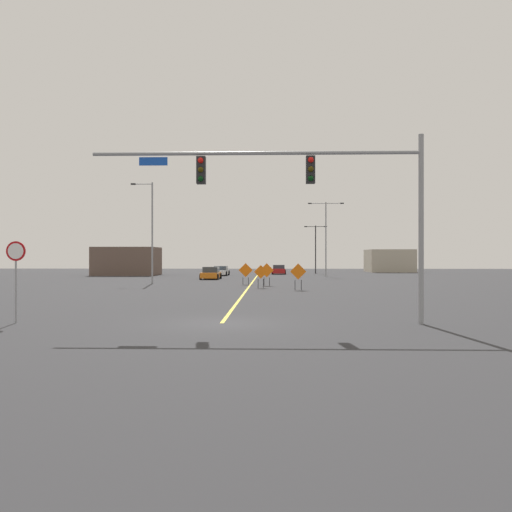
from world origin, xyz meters
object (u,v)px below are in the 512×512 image
at_px(traffic_signal_assembly, 311,185).
at_px(street_lamp_near_left, 326,233).
at_px(stop_sign, 16,266).
at_px(street_lamp_mid_left, 151,228).
at_px(car_white_distant, 221,271).
at_px(construction_sign_median_far, 246,271).
at_px(street_lamp_near_right, 316,245).
at_px(construction_sign_left_shoulder, 298,273).
at_px(car_red_far, 279,270).
at_px(construction_sign_right_shoulder, 261,273).
at_px(construction_sign_left_lane, 267,271).
at_px(car_orange_approaching, 211,274).

distance_m(traffic_signal_assembly, street_lamp_near_left, 47.52).
distance_m(traffic_signal_assembly, stop_sign, 11.78).
xyz_separation_m(street_lamp_mid_left, street_lamp_near_left, (18.25, 17.80, 0.35)).
bearing_deg(car_white_distant, construction_sign_median_far, -78.92).
relative_size(street_lamp_near_right, construction_sign_median_far, 3.65).
relative_size(construction_sign_left_shoulder, car_red_far, 0.46).
height_order(street_lamp_near_right, car_red_far, street_lamp_near_right).
xyz_separation_m(construction_sign_right_shoulder, car_white_distant, (-5.95, 28.09, -0.60)).
xyz_separation_m(construction_sign_left_lane, car_orange_approaching, (-6.42, 13.27, -0.62)).
xyz_separation_m(traffic_signal_assembly, car_red_far, (-0.47, 56.72, -4.68)).
bearing_deg(street_lamp_mid_left, street_lamp_near_left, 44.29).
height_order(street_lamp_mid_left, construction_sign_left_lane, street_lamp_mid_left).
bearing_deg(car_white_distant, traffic_signal_assembly, -80.70).
relative_size(construction_sign_right_shoulder, car_white_distant, 0.44).
relative_size(street_lamp_mid_left, street_lamp_near_right, 1.34).
bearing_deg(stop_sign, car_orange_approaching, 85.65).
height_order(stop_sign, car_red_far, stop_sign).
relative_size(construction_sign_left_shoulder, car_orange_approaching, 0.50).
bearing_deg(street_lamp_mid_left, car_orange_approaching, 65.53).
bearing_deg(construction_sign_median_far, car_white_distant, 101.08).
bearing_deg(car_red_far, construction_sign_median_far, -96.80).
xyz_separation_m(car_white_distant, car_red_far, (7.87, 5.81, 0.03)).
bearing_deg(traffic_signal_assembly, stop_sign, -179.07).
relative_size(stop_sign, car_red_far, 0.71).
bearing_deg(construction_sign_left_shoulder, street_lamp_near_right, 83.35).
distance_m(traffic_signal_assembly, car_orange_approaching, 40.54).
xyz_separation_m(traffic_signal_assembly, street_lamp_near_left, (5.36, 47.22, 0.27)).
bearing_deg(car_orange_approaching, car_red_far, 65.55).
bearing_deg(traffic_signal_assembly, construction_sign_right_shoulder, 95.98).
distance_m(street_lamp_near_left, car_orange_approaching, 16.54).
bearing_deg(construction_sign_right_shoulder, car_red_far, 86.76).
bearing_deg(construction_sign_median_far, traffic_signal_assembly, -82.15).
height_order(construction_sign_left_lane, construction_sign_left_shoulder, construction_sign_left_shoulder).
relative_size(traffic_signal_assembly, construction_sign_median_far, 6.49).
distance_m(stop_sign, street_lamp_near_right, 61.35).
height_order(construction_sign_left_shoulder, car_red_far, construction_sign_left_shoulder).
height_order(street_lamp_near_left, construction_sign_median_far, street_lamp_near_left).
distance_m(car_white_distant, car_red_far, 9.78).
height_order(stop_sign, street_lamp_near_right, street_lamp_near_right).
height_order(traffic_signal_assembly, car_white_distant, traffic_signal_assembly).
xyz_separation_m(stop_sign, construction_sign_median_far, (7.48, 28.33, -0.99)).
distance_m(stop_sign, construction_sign_right_shoulder, 24.72).
relative_size(street_lamp_near_right, construction_sign_left_lane, 3.62).
distance_m(street_lamp_near_right, construction_sign_left_lane, 33.64).
xyz_separation_m(construction_sign_right_shoulder, car_red_far, (1.92, 33.90, -0.57)).
bearing_deg(construction_sign_left_shoulder, street_lamp_near_left, 79.81).
height_order(construction_sign_left_lane, car_white_distant, construction_sign_left_lane).
bearing_deg(car_orange_approaching, stop_sign, -94.35).
relative_size(construction_sign_median_far, construction_sign_left_shoulder, 0.96).
height_order(construction_sign_median_far, car_white_distant, construction_sign_median_far).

